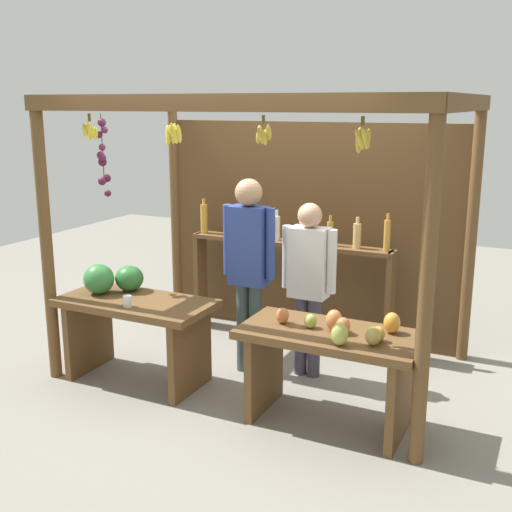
# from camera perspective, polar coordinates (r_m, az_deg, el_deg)

# --- Properties ---
(ground_plane) EXTENTS (12.00, 12.00, 0.00)m
(ground_plane) POSITION_cam_1_polar(r_m,az_deg,el_deg) (5.79, 0.85, -9.87)
(ground_plane) COLOR gray
(ground_plane) RESTS_ON ground
(market_stall) EXTENTS (3.22, 2.04, 2.36)m
(market_stall) POSITION_cam_1_polar(r_m,az_deg,el_deg) (5.80, 2.72, 4.36)
(market_stall) COLOR brown
(market_stall) RESTS_ON ground
(fruit_counter_left) EXTENTS (1.30, 0.67, 0.97)m
(fruit_counter_left) POSITION_cam_1_polar(r_m,az_deg,el_deg) (5.47, -11.16, -4.92)
(fruit_counter_left) COLOR brown
(fruit_counter_left) RESTS_ON ground
(fruit_counter_right) EXTENTS (1.30, 0.64, 0.87)m
(fruit_counter_right) POSITION_cam_1_polar(r_m,az_deg,el_deg) (4.66, 6.78, -8.70)
(fruit_counter_right) COLOR brown
(fruit_counter_right) RESTS_ON ground
(bottle_shelf_unit) EXTENTS (2.06, 0.22, 1.35)m
(bottle_shelf_unit) POSITION_cam_1_polar(r_m,az_deg,el_deg) (6.20, 2.83, -0.33)
(bottle_shelf_unit) COLOR brown
(bottle_shelf_unit) RESTS_ON ground
(vendor_man) EXTENTS (0.48, 0.23, 1.70)m
(vendor_man) POSITION_cam_1_polar(r_m,az_deg,el_deg) (5.38, -0.65, -0.17)
(vendor_man) COLOR #3D504D
(vendor_man) RESTS_ON ground
(vendor_woman) EXTENTS (0.48, 0.20, 1.51)m
(vendor_woman) POSITION_cam_1_polar(r_m,az_deg,el_deg) (5.36, 4.73, -1.73)
(vendor_woman) COLOR #443E52
(vendor_woman) RESTS_ON ground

